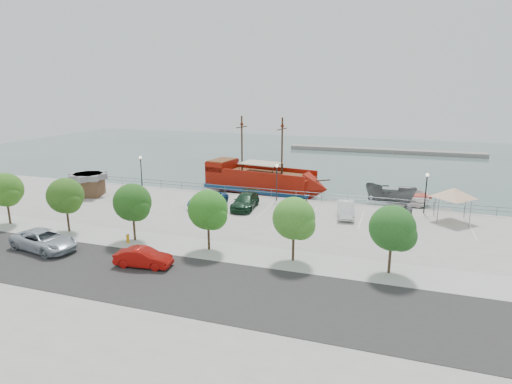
% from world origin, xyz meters
% --- Properties ---
extents(ground, '(160.00, 160.00, 0.00)m').
position_xyz_m(ground, '(0.00, 0.00, -1.00)').
color(ground, '#3E504F').
extents(land_slab, '(100.00, 58.00, 1.20)m').
position_xyz_m(land_slab, '(0.00, -21.00, -0.60)').
color(land_slab, gray).
rests_on(land_slab, ground).
extents(street, '(100.00, 8.00, 0.04)m').
position_xyz_m(street, '(0.00, -16.00, 0.01)').
color(street, '#2B2828').
rests_on(street, land_slab).
extents(sidewalk, '(100.00, 4.00, 0.05)m').
position_xyz_m(sidewalk, '(0.00, -10.00, 0.01)').
color(sidewalk, '#A6A6A4').
rests_on(sidewalk, land_slab).
extents(seawall_railing, '(50.00, 0.06, 1.00)m').
position_xyz_m(seawall_railing, '(0.00, 7.80, 0.53)').
color(seawall_railing, slate).
rests_on(seawall_railing, land_slab).
extents(far_shore, '(40.00, 3.00, 0.80)m').
position_xyz_m(far_shore, '(10.00, 55.00, -0.60)').
color(far_shore, gray).
rests_on(far_shore, ground).
extents(pirate_ship, '(17.04, 7.17, 10.60)m').
position_xyz_m(pirate_ship, '(-2.73, 12.09, 0.77)').
color(pirate_ship, maroon).
rests_on(pirate_ship, ground).
extents(patrol_boat, '(6.68, 4.47, 2.42)m').
position_xyz_m(patrol_boat, '(12.44, 11.64, 0.21)').
color(patrol_boat, '#595B5D').
rests_on(patrol_boat, ground).
extents(speedboat, '(6.63, 8.34, 1.55)m').
position_xyz_m(speedboat, '(15.06, 13.45, -0.23)').
color(speedboat, white).
rests_on(speedboat, ground).
extents(dock_west, '(7.67, 2.27, 0.44)m').
position_xyz_m(dock_west, '(-12.57, 9.20, -0.78)').
color(dock_west, slate).
rests_on(dock_west, ground).
extents(dock_mid, '(7.82, 3.99, 0.43)m').
position_xyz_m(dock_mid, '(8.69, 9.20, -0.79)').
color(dock_mid, slate).
rests_on(dock_mid, ground).
extents(dock_east, '(7.62, 4.52, 0.42)m').
position_xyz_m(dock_east, '(15.90, 9.20, -0.79)').
color(dock_east, slate).
rests_on(dock_east, ground).
extents(shed, '(4.19, 4.19, 2.73)m').
position_xyz_m(shed, '(-22.09, 1.47, 1.46)').
color(shed, brown).
rests_on(shed, land_slab).
extents(canopy_tent, '(4.72, 4.72, 3.82)m').
position_xyz_m(canopy_tent, '(18.42, 4.70, 3.32)').
color(canopy_tent, slate).
rests_on(canopy_tent, land_slab).
extents(street_van, '(6.22, 3.62, 1.63)m').
position_xyz_m(street_van, '(-13.65, -14.22, 0.81)').
color(street_van, '#ABB4BF').
rests_on(street_van, street).
extents(street_sedan, '(4.38, 1.95, 1.40)m').
position_xyz_m(street_sedan, '(-4.19, -14.53, 0.70)').
color(street_sedan, '#A60F0A').
rests_on(street_sedan, street).
extents(fire_hydrant, '(0.28, 0.28, 0.80)m').
position_xyz_m(fire_hydrant, '(-8.15, -10.80, 0.44)').
color(fire_hydrant, orange).
rests_on(fire_hydrant, sidewalk).
extents(lamp_post_left, '(0.36, 0.36, 4.28)m').
position_xyz_m(lamp_post_left, '(-18.00, 6.50, 2.94)').
color(lamp_post_left, black).
rests_on(lamp_post_left, land_slab).
extents(lamp_post_mid, '(0.36, 0.36, 4.28)m').
position_xyz_m(lamp_post_mid, '(0.00, 6.50, 2.94)').
color(lamp_post_mid, black).
rests_on(lamp_post_mid, land_slab).
extents(lamp_post_right, '(0.36, 0.36, 4.28)m').
position_xyz_m(lamp_post_right, '(16.00, 6.50, 2.94)').
color(lamp_post_right, black).
rests_on(lamp_post_right, land_slab).
extents(tree_a, '(3.30, 3.20, 5.00)m').
position_xyz_m(tree_a, '(-21.85, -10.07, 3.30)').
color(tree_a, '#473321').
rests_on(tree_a, sidewalk).
extents(tree_b, '(3.30, 3.20, 5.00)m').
position_xyz_m(tree_b, '(-14.85, -10.07, 3.30)').
color(tree_b, '#473321').
rests_on(tree_b, sidewalk).
extents(tree_c, '(3.30, 3.20, 5.00)m').
position_xyz_m(tree_c, '(-7.85, -10.07, 3.30)').
color(tree_c, '#473321').
rests_on(tree_c, sidewalk).
extents(tree_d, '(3.30, 3.20, 5.00)m').
position_xyz_m(tree_d, '(-0.85, -10.07, 3.30)').
color(tree_d, '#473321').
rests_on(tree_d, sidewalk).
extents(tree_e, '(3.30, 3.20, 5.00)m').
position_xyz_m(tree_e, '(6.15, -10.07, 3.30)').
color(tree_e, '#473321').
rests_on(tree_e, sidewalk).
extents(tree_f, '(3.30, 3.20, 5.00)m').
position_xyz_m(tree_f, '(13.15, -10.07, 3.30)').
color(tree_f, '#473321').
rests_on(tree_f, sidewalk).
extents(parked_car_a, '(2.20, 4.52, 1.49)m').
position_xyz_m(parked_car_a, '(-17.12, 2.15, 0.74)').
color(parked_car_a, maroon).
rests_on(parked_car_a, land_slab).
extents(parked_car_c, '(3.39, 5.75, 1.50)m').
position_xyz_m(parked_car_c, '(-6.56, 1.79, 0.75)').
color(parked_car_c, '#235185').
rests_on(parked_car_c, land_slab).
extents(parked_car_d, '(2.64, 5.63, 1.59)m').
position_xyz_m(parked_car_d, '(-2.33, 2.31, 0.79)').
color(parked_car_d, '#15331F').
rests_on(parked_car_d, land_slab).
extents(parked_car_e, '(2.18, 4.51, 1.48)m').
position_xyz_m(parked_car_e, '(3.15, 2.47, 0.74)').
color(parked_car_e, black).
rests_on(parked_car_e, land_slab).
extents(parked_car_f, '(2.30, 4.91, 1.56)m').
position_xyz_m(parked_car_f, '(8.38, 2.70, 0.78)').
color(parked_car_f, white).
rests_on(parked_car_f, land_slab).
extents(parked_car_g, '(3.39, 5.86, 1.54)m').
position_xyz_m(parked_car_g, '(13.19, 2.67, 0.77)').
color(parked_car_g, slate).
rests_on(parked_car_g, land_slab).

